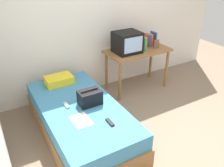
{
  "coord_description": "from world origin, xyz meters",
  "views": [
    {
      "loc": [
        -1.92,
        -1.74,
        2.27
      ],
      "look_at": [
        -0.32,
        1.04,
        0.54
      ],
      "focal_mm": 38.15,
      "sensor_mm": 36.0,
      "label": 1
    }
  ],
  "objects_px": {
    "water_bottle": "(145,44)",
    "remote_dark": "(110,122)",
    "desk": "(138,55)",
    "picture_frame": "(156,44)",
    "pillow": "(59,80)",
    "remote_silver": "(66,105)",
    "bed": "(81,121)",
    "book_row": "(148,40)",
    "tv": "(127,42)",
    "magazine": "(81,121)",
    "handbag": "(90,97)"
  },
  "relations": [
    {
      "from": "tv",
      "to": "pillow",
      "type": "distance_m",
      "value": 1.33
    },
    {
      "from": "remote_dark",
      "to": "water_bottle",
      "type": "bearing_deg",
      "value": 40.7
    },
    {
      "from": "desk",
      "to": "picture_frame",
      "type": "xyz_separation_m",
      "value": [
        0.33,
        -0.1,
        0.18
      ]
    },
    {
      "from": "picture_frame",
      "to": "pillow",
      "type": "distance_m",
      "value": 1.86
    },
    {
      "from": "pillow",
      "to": "remote_silver",
      "type": "bearing_deg",
      "value": -100.94
    },
    {
      "from": "pillow",
      "to": "remote_dark",
      "type": "relative_size",
      "value": 2.68
    },
    {
      "from": "magazine",
      "to": "remote_dark",
      "type": "distance_m",
      "value": 0.35
    },
    {
      "from": "water_bottle",
      "to": "pillow",
      "type": "bearing_deg",
      "value": 177.49
    },
    {
      "from": "handbag",
      "to": "magazine",
      "type": "relative_size",
      "value": 1.03
    },
    {
      "from": "book_row",
      "to": "remote_dark",
      "type": "height_order",
      "value": "book_row"
    },
    {
      "from": "picture_frame",
      "to": "pillow",
      "type": "height_order",
      "value": "picture_frame"
    },
    {
      "from": "bed",
      "to": "picture_frame",
      "type": "bearing_deg",
      "value": 20.09
    },
    {
      "from": "picture_frame",
      "to": "remote_silver",
      "type": "distance_m",
      "value": 2.08
    },
    {
      "from": "book_row",
      "to": "handbag",
      "type": "distance_m",
      "value": 1.88
    },
    {
      "from": "desk",
      "to": "remote_silver",
      "type": "relative_size",
      "value": 8.06
    },
    {
      "from": "bed",
      "to": "pillow",
      "type": "xyz_separation_m",
      "value": [
        -0.03,
        0.74,
        0.31
      ]
    },
    {
      "from": "bed",
      "to": "tv",
      "type": "height_order",
      "value": "tv"
    },
    {
      "from": "desk",
      "to": "handbag",
      "type": "relative_size",
      "value": 3.87
    },
    {
      "from": "remote_dark",
      "to": "remote_silver",
      "type": "distance_m",
      "value": 0.69
    },
    {
      "from": "desk",
      "to": "bed",
      "type": "bearing_deg",
      "value": -152.73
    },
    {
      "from": "water_bottle",
      "to": "book_row",
      "type": "height_order",
      "value": "book_row"
    },
    {
      "from": "picture_frame",
      "to": "pillow",
      "type": "relative_size",
      "value": 0.37
    },
    {
      "from": "remote_dark",
      "to": "remote_silver",
      "type": "relative_size",
      "value": 1.08
    },
    {
      "from": "desk",
      "to": "remote_dark",
      "type": "relative_size",
      "value": 7.44
    },
    {
      "from": "bed",
      "to": "remote_silver",
      "type": "xyz_separation_m",
      "value": [
        -0.16,
        0.08,
        0.27
      ]
    },
    {
      "from": "pillow",
      "to": "magazine",
      "type": "distance_m",
      "value": 1.07
    },
    {
      "from": "picture_frame",
      "to": "remote_dark",
      "type": "relative_size",
      "value": 1.0
    },
    {
      "from": "tv",
      "to": "handbag",
      "type": "distance_m",
      "value": 1.4
    },
    {
      "from": "tv",
      "to": "magazine",
      "type": "relative_size",
      "value": 1.52
    },
    {
      "from": "book_row",
      "to": "remote_dark",
      "type": "relative_size",
      "value": 1.86
    },
    {
      "from": "water_bottle",
      "to": "remote_dark",
      "type": "height_order",
      "value": "water_bottle"
    },
    {
      "from": "magazine",
      "to": "remote_silver",
      "type": "distance_m",
      "value": 0.4
    },
    {
      "from": "tv",
      "to": "remote_silver",
      "type": "height_order",
      "value": "tv"
    },
    {
      "from": "bed",
      "to": "desk",
      "type": "bearing_deg",
      "value": 27.27
    },
    {
      "from": "book_row",
      "to": "remote_dark",
      "type": "xyz_separation_m",
      "value": [
        -1.6,
        -1.39,
        -0.37
      ]
    },
    {
      "from": "water_bottle",
      "to": "handbag",
      "type": "relative_size",
      "value": 0.78
    },
    {
      "from": "desk",
      "to": "remote_silver",
      "type": "bearing_deg",
      "value": -157.25
    },
    {
      "from": "magazine",
      "to": "remote_dark",
      "type": "relative_size",
      "value": 1.86
    },
    {
      "from": "remote_silver",
      "to": "book_row",
      "type": "bearing_deg",
      "value": 22.07
    },
    {
      "from": "tv",
      "to": "remote_silver",
      "type": "bearing_deg",
      "value": -154.07
    },
    {
      "from": "pillow",
      "to": "water_bottle",
      "type": "bearing_deg",
      "value": -2.51
    },
    {
      "from": "handbag",
      "to": "remote_silver",
      "type": "height_order",
      "value": "handbag"
    },
    {
      "from": "water_bottle",
      "to": "pillow",
      "type": "relative_size",
      "value": 0.56
    },
    {
      "from": "magazine",
      "to": "tv",
      "type": "bearing_deg",
      "value": 38.58
    },
    {
      "from": "picture_frame",
      "to": "remote_dark",
      "type": "bearing_deg",
      "value": -143.95
    },
    {
      "from": "handbag",
      "to": "remote_dark",
      "type": "distance_m",
      "value": 0.51
    },
    {
      "from": "bed",
      "to": "book_row",
      "type": "xyz_separation_m",
      "value": [
        1.77,
        0.86,
        0.64
      ]
    },
    {
      "from": "magazine",
      "to": "picture_frame",
      "type": "bearing_deg",
      "value": 27.12
    },
    {
      "from": "picture_frame",
      "to": "magazine",
      "type": "distance_m",
      "value": 2.19
    },
    {
      "from": "book_row",
      "to": "bed",
      "type": "bearing_deg",
      "value": -154.16
    }
  ]
}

